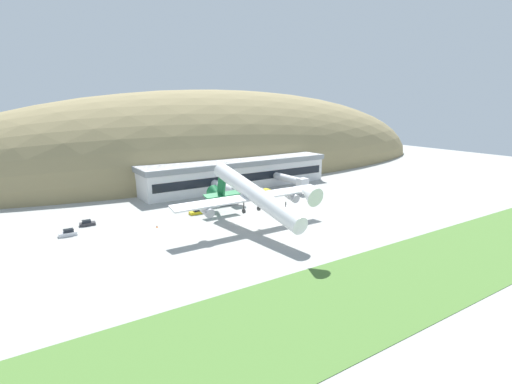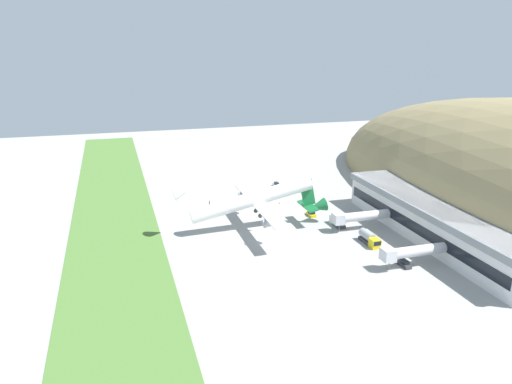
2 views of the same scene
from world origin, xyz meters
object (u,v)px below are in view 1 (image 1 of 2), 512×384
cargo_airplane (253,195)px  service_car_3 (68,233)px  terminal_building (233,171)px  service_car_2 (197,212)px  fuel_truck (259,193)px  jetway_0 (228,189)px  service_car_0 (87,223)px  service_car_1 (291,190)px  jetway_1 (291,180)px  traffic_cone_0 (157,226)px  box_truck (222,201)px

cargo_airplane → service_car_3: 44.86m
terminal_building → service_car_2: 38.85m
service_car_3 → fuel_truck: fuel_truck is taller
jetway_0 → service_car_0: (-42.98, -2.38, -3.40)m
service_car_1 → fuel_truck: size_ratio=0.55×
jetway_1 → traffic_cone_0: (-54.35, -14.04, -3.71)m
terminal_building → service_car_3: size_ratio=18.03×
traffic_cone_0 → fuel_truck: bearing=16.9°
jetway_1 → box_truck: bearing=-172.0°
box_truck → traffic_cone_0: (-23.95, -9.76, -1.26)m
jetway_1 → fuel_truck: bearing=-171.7°
jetway_0 → service_car_3: (-48.42, -8.27, -3.33)m
jetway_0 → service_car_3: 49.23m
jetway_1 → cargo_airplane: size_ratio=0.37×
jetway_1 → traffic_cone_0: size_ratio=28.81×
jetway_0 → service_car_2: 17.26m
cargo_airplane → service_car_1: size_ratio=10.08×
cargo_airplane → service_car_3: bearing=153.7°
service_car_2 → service_car_3: (-33.61, -0.05, 0.04)m
service_car_2 → service_car_3: service_car_3 is taller
service_car_1 → fuel_truck: (-14.62, -1.28, 0.83)m
service_car_0 → terminal_building: bearing=20.6°
service_car_0 → service_car_2: service_car_2 is taller
jetway_1 → box_truck: 30.80m
service_car_1 → service_car_2: service_car_1 is taller
service_car_2 → jetway_1: bearing=11.8°
service_car_1 → terminal_building: bearing=122.0°
service_car_1 → fuel_truck: 14.70m
box_truck → jetway_0: bearing=40.5°
service_car_0 → box_truck: (38.29, -1.62, 0.95)m
jetway_0 → jetway_1: (25.71, 0.29, -0.00)m
jetway_1 → service_car_0: jetway_1 is taller
service_car_2 → traffic_cone_0: size_ratio=7.77×
cargo_airplane → traffic_cone_0: size_ratio=77.58×
jetway_1 → service_car_3: (-74.13, -8.55, -3.33)m
fuel_truck → box_truck: (-14.92, -2.03, 0.03)m
service_car_1 → box_truck: size_ratio=0.69×
fuel_truck → box_truck: 15.05m
jetway_0 → service_car_2: (-14.80, -8.21, -3.37)m
cargo_airplane → service_car_1: cargo_airplane is taller
box_truck → jetway_1: bearing=8.0°
cargo_airplane → box_truck: cargo_airplane is taller
service_car_0 → service_car_1: size_ratio=0.89×
jetway_0 → cargo_airplane: bearing=-107.7°
service_car_3 → traffic_cone_0: bearing=-15.5°
service_car_2 → service_car_3: size_ratio=1.12×
service_car_3 → jetway_1: bearing=6.6°
service_car_0 → service_car_1: service_car_1 is taller
service_car_0 → service_car_3: bearing=-132.7°
jetway_0 → jetway_1: 25.71m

